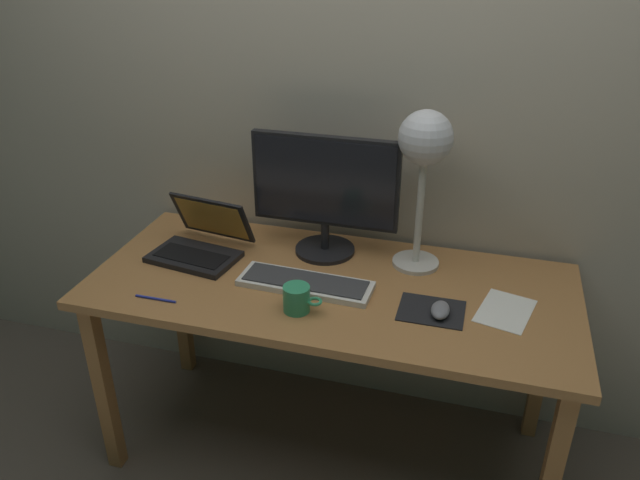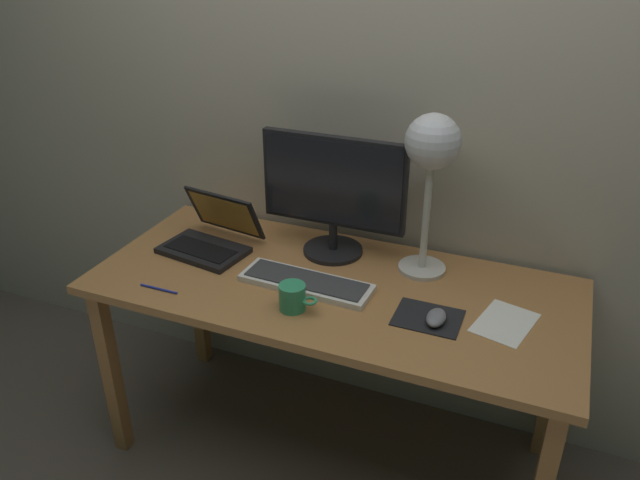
{
  "view_description": "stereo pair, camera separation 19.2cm",
  "coord_description": "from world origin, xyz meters",
  "px_view_note": "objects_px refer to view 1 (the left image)",
  "views": [
    {
      "loc": [
        0.44,
        -1.69,
        1.81
      ],
      "look_at": [
        -0.02,
        -0.05,
        0.92
      ],
      "focal_mm": 34.65,
      "sensor_mm": 36.0,
      "label": 1
    },
    {
      "loc": [
        0.62,
        -1.63,
        1.81
      ],
      "look_at": [
        -0.02,
        -0.05,
        0.92
      ],
      "focal_mm": 34.65,
      "sensor_mm": 36.0,
      "label": 2
    }
  ],
  "objects_px": {
    "coffee_mug": "(297,299)",
    "laptop": "(203,238)",
    "monitor": "(325,190)",
    "desk_lamp": "(425,149)",
    "mouse": "(440,310)",
    "keyboard_main": "(305,283)",
    "pen": "(156,299)"
  },
  "relations": [
    {
      "from": "keyboard_main",
      "to": "mouse",
      "type": "height_order",
      "value": "mouse"
    },
    {
      "from": "mouse",
      "to": "desk_lamp",
      "type": "bearing_deg",
      "value": 111.5
    },
    {
      "from": "pen",
      "to": "laptop",
      "type": "bearing_deg",
      "value": 88.55
    },
    {
      "from": "keyboard_main",
      "to": "pen",
      "type": "height_order",
      "value": "keyboard_main"
    },
    {
      "from": "monitor",
      "to": "laptop",
      "type": "xyz_separation_m",
      "value": [
        -0.42,
        -0.12,
        -0.19
      ]
    },
    {
      "from": "coffee_mug",
      "to": "pen",
      "type": "bearing_deg",
      "value": -171.66
    },
    {
      "from": "coffee_mug",
      "to": "pen",
      "type": "distance_m",
      "value": 0.46
    },
    {
      "from": "monitor",
      "to": "keyboard_main",
      "type": "relative_size",
      "value": 1.16
    },
    {
      "from": "monitor",
      "to": "coffee_mug",
      "type": "distance_m",
      "value": 0.44
    },
    {
      "from": "mouse",
      "to": "coffee_mug",
      "type": "xyz_separation_m",
      "value": [
        -0.42,
        -0.09,
        0.02
      ]
    },
    {
      "from": "monitor",
      "to": "laptop",
      "type": "distance_m",
      "value": 0.48
    },
    {
      "from": "desk_lamp",
      "to": "coffee_mug",
      "type": "xyz_separation_m",
      "value": [
        -0.31,
        -0.38,
        -0.38
      ]
    },
    {
      "from": "desk_lamp",
      "to": "coffee_mug",
      "type": "height_order",
      "value": "desk_lamp"
    },
    {
      "from": "keyboard_main",
      "to": "pen",
      "type": "relative_size",
      "value": 3.18
    },
    {
      "from": "monitor",
      "to": "mouse",
      "type": "height_order",
      "value": "monitor"
    },
    {
      "from": "monitor",
      "to": "laptop",
      "type": "height_order",
      "value": "monitor"
    },
    {
      "from": "coffee_mug",
      "to": "laptop",
      "type": "bearing_deg",
      "value": 148.64
    },
    {
      "from": "keyboard_main",
      "to": "laptop",
      "type": "bearing_deg",
      "value": 163.19
    },
    {
      "from": "desk_lamp",
      "to": "pen",
      "type": "distance_m",
      "value": 0.97
    },
    {
      "from": "keyboard_main",
      "to": "coffee_mug",
      "type": "distance_m",
      "value": 0.14
    },
    {
      "from": "monitor",
      "to": "mouse",
      "type": "bearing_deg",
      "value": -33.8
    },
    {
      "from": "monitor",
      "to": "laptop",
      "type": "bearing_deg",
      "value": -164.12
    },
    {
      "from": "laptop",
      "to": "mouse",
      "type": "distance_m",
      "value": 0.88
    },
    {
      "from": "desk_lamp",
      "to": "mouse",
      "type": "xyz_separation_m",
      "value": [
        0.12,
        -0.29,
        -0.4
      ]
    },
    {
      "from": "mouse",
      "to": "pen",
      "type": "bearing_deg",
      "value": -169.84
    },
    {
      "from": "coffee_mug",
      "to": "monitor",
      "type": "bearing_deg",
      "value": 92.86
    },
    {
      "from": "desk_lamp",
      "to": "mouse",
      "type": "distance_m",
      "value": 0.51
    },
    {
      "from": "monitor",
      "to": "keyboard_main",
      "type": "xyz_separation_m",
      "value": [
        0.0,
        -0.25,
        -0.23
      ]
    },
    {
      "from": "keyboard_main",
      "to": "mouse",
      "type": "bearing_deg",
      "value": -6.42
    },
    {
      "from": "desk_lamp",
      "to": "pen",
      "type": "xyz_separation_m",
      "value": [
        -0.76,
        -0.45,
        -0.42
      ]
    },
    {
      "from": "laptop",
      "to": "desk_lamp",
      "type": "distance_m",
      "value": 0.84
    },
    {
      "from": "coffee_mug",
      "to": "keyboard_main",
      "type": "bearing_deg",
      "value": 96.88
    }
  ]
}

